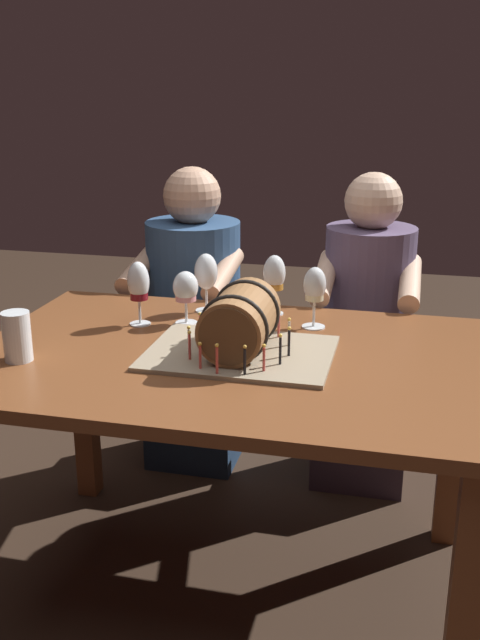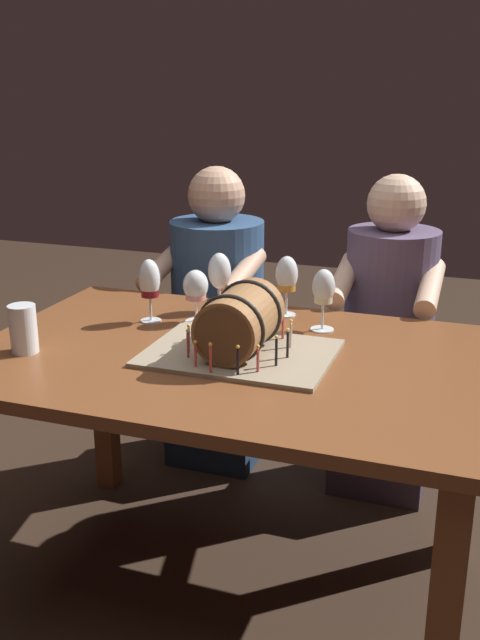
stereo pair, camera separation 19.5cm
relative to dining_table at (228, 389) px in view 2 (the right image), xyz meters
name	(u,v)px [view 2 (the right image)]	position (x,y,z in m)	size (l,w,h in m)	color
ground_plane	(229,586)	(0.00, 0.00, -0.65)	(8.00, 8.00, 0.00)	#332319
dining_table	(228,389)	(0.00, 0.00, 0.00)	(1.39, 0.94, 0.76)	brown
barrel_cake	(240,327)	(0.04, -0.01, 0.19)	(0.50, 0.37, 0.19)	gray
wine_glass_white	(323,290)	(0.20, 0.27, 0.23)	(0.07, 0.07, 0.19)	white
wine_glass_red	(150,282)	(-0.32, 0.18, 0.23)	(0.07, 0.07, 0.20)	white
wine_glass_empty	(219,272)	(-0.16, 0.35, 0.23)	(0.07, 0.07, 0.19)	white
wine_glass_amber	(287,277)	(0.06, 0.37, 0.23)	(0.07, 0.07, 0.19)	white
wine_glass_rose	(196,288)	(-0.18, 0.22, 0.22)	(0.08, 0.08, 0.16)	white
beer_pint	(23,330)	(-0.52, -0.18, 0.17)	(0.07, 0.07, 0.13)	white
person_seated_left	(217,328)	(-0.33, 0.76, -0.10)	(0.40, 0.48, 1.17)	#1B2D46
person_seated_right	(386,353)	(0.33, 0.76, -0.12)	(0.36, 0.45, 1.17)	#372D40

